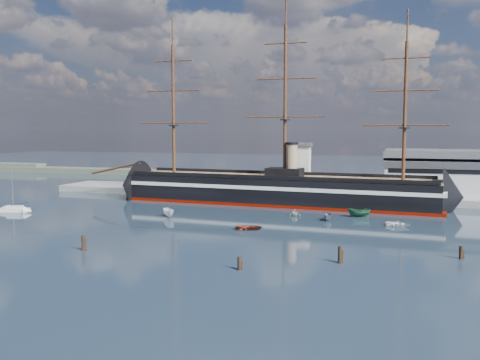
% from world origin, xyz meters
% --- Properties ---
extents(ground, '(600.00, 600.00, 0.00)m').
position_xyz_m(ground, '(0.00, 40.00, 0.00)').
color(ground, '#1D2A37').
rests_on(ground, ground).
extents(quay, '(180.00, 18.00, 2.00)m').
position_xyz_m(quay, '(10.00, 76.00, 0.00)').
color(quay, slate).
rests_on(quay, ground).
extents(quay_tower, '(5.00, 5.00, 15.00)m').
position_xyz_m(quay_tower, '(3.00, 73.00, 9.75)').
color(quay_tower, silver).
rests_on(quay_tower, ground).
extents(shoreline, '(120.00, 10.00, 4.00)m').
position_xyz_m(shoreline, '(-139.23, 135.00, 1.45)').
color(shoreline, '#3F4C38').
rests_on(shoreline, ground).
extents(warship, '(113.36, 21.86, 53.94)m').
position_xyz_m(warship, '(-3.60, 60.00, 4.04)').
color(warship, black).
rests_on(warship, ground).
extents(sailboat, '(7.70, 3.96, 11.82)m').
position_xyz_m(sailboat, '(-62.68, 25.10, 0.75)').
color(sailboat, silver).
rests_on(sailboat, ground).
extents(motorboat_a, '(6.70, 5.92, 2.63)m').
position_xyz_m(motorboat_a, '(-21.43, 29.42, 0.00)').
color(motorboat_a, white).
rests_on(motorboat_a, ground).
extents(motorboat_b, '(2.08, 3.74, 1.65)m').
position_xyz_m(motorboat_b, '(1.59, 19.94, 0.00)').
color(motorboat_b, maroon).
rests_on(motorboat_b, ground).
extents(motorboat_c, '(4.94, 1.81, 1.98)m').
position_xyz_m(motorboat_c, '(15.74, 36.44, 0.00)').
color(motorboat_c, slate).
rests_on(motorboat_c, ground).
extents(motorboat_d, '(5.61, 4.12, 1.89)m').
position_xyz_m(motorboat_d, '(7.24, 40.26, 0.00)').
color(motorboat_d, beige).
rests_on(motorboat_d, ground).
extents(motorboat_e, '(2.37, 3.64, 1.58)m').
position_xyz_m(motorboat_e, '(31.55, 33.42, 0.00)').
color(motorboat_e, white).
rests_on(motorboat_e, ground).
extents(motorboat_g, '(4.05, 6.90, 2.60)m').
position_xyz_m(motorboat_g, '(22.31, 43.60, 0.00)').
color(motorboat_g, '#1C5033').
rests_on(motorboat_g, ground).
extents(piling_near_left, '(0.64, 0.64, 3.42)m').
position_xyz_m(piling_near_left, '(-20.64, -7.36, 0.00)').
color(piling_near_left, black).
rests_on(piling_near_left, ground).
extents(piling_near_mid, '(0.64, 0.64, 2.75)m').
position_xyz_m(piling_near_mid, '(9.34, -11.37, 0.00)').
color(piling_near_mid, black).
rests_on(piling_near_mid, ground).
extents(piling_near_right, '(0.64, 0.64, 3.45)m').
position_xyz_m(piling_near_right, '(23.36, -2.69, 0.00)').
color(piling_near_right, black).
rests_on(piling_near_right, ground).
extents(piling_far_right, '(0.64, 0.64, 2.86)m').
position_xyz_m(piling_far_right, '(41.99, 6.07, 0.00)').
color(piling_far_right, black).
rests_on(piling_far_right, ground).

